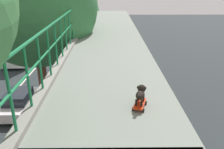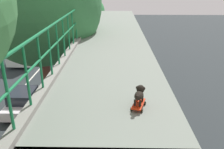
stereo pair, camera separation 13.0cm
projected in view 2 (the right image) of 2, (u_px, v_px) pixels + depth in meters
overpass_deck at (103, 149)px, 3.47m from camera, size 2.67×30.94×0.48m
green_railing at (12, 119)px, 3.30m from camera, size 0.20×29.40×1.19m
car_white_fifth at (25, 100)px, 15.68m from camera, size 1.86×3.95×1.47m
city_bus at (34, 40)px, 27.14m from camera, size 2.62×10.43×3.25m
roadside_tree_mid at (39, 5)px, 9.95m from camera, size 5.41×5.41×9.95m
roadside_tree_far at (79, 13)px, 19.16m from camera, size 4.25×4.25×7.44m
toy_skateboard at (138, 104)px, 4.11m from camera, size 0.30×0.46×0.09m
small_dog at (139, 93)px, 4.07m from camera, size 0.23×0.39×0.30m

